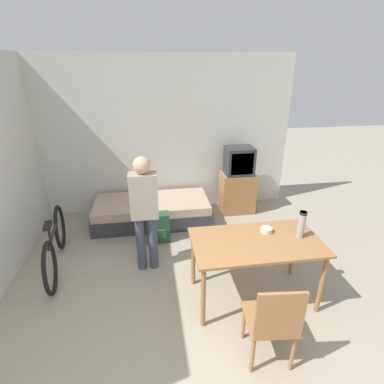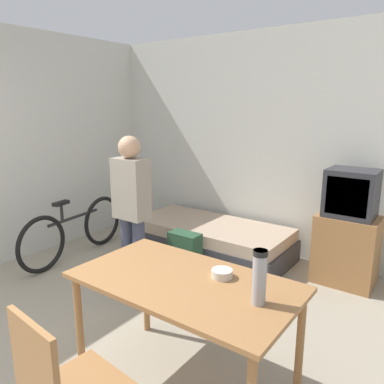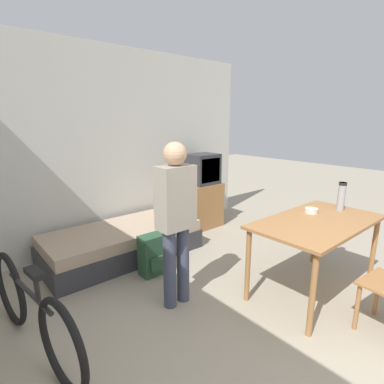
{
  "view_description": "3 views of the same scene",
  "coord_description": "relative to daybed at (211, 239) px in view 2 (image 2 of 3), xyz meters",
  "views": [
    {
      "loc": [
        -0.11,
        -1.64,
        2.58
      ],
      "look_at": [
        0.44,
        1.99,
        0.95
      ],
      "focal_mm": 28.0,
      "sensor_mm": 36.0,
      "label": 1
    },
    {
      "loc": [
        2.29,
        -0.72,
        1.84
      ],
      "look_at": [
        0.4,
        1.89,
        1.08
      ],
      "focal_mm": 35.0,
      "sensor_mm": 36.0,
      "label": 2
    },
    {
      "loc": [
        -1.77,
        -0.34,
        1.74
      ],
      "look_at": [
        0.31,
        2.1,
        0.97
      ],
      "focal_mm": 28.0,
      "sensor_mm": 36.0,
      "label": 3
    }
  ],
  "objects": [
    {
      "name": "bicycle",
      "position": [
        -1.3,
        -1.06,
        0.14
      ],
      "size": [
        0.26,
        1.63,
        0.74
      ],
      "color": "black",
      "rests_on": "ground_plane"
    },
    {
      "name": "wall_left",
      "position": [
        -1.86,
        -1.23,
        1.15
      ],
      "size": [
        0.06,
        4.52,
        2.7
      ],
      "color": "silver",
      "rests_on": "ground_plane"
    },
    {
      "name": "daybed",
      "position": [
        0.0,
        0.0,
        0.0
      ],
      "size": [
        1.97,
        0.9,
        0.4
      ],
      "color": "#333338",
      "rests_on": "ground_plane"
    },
    {
      "name": "mate_bowl",
      "position": [
        1.28,
        -1.84,
        0.61
      ],
      "size": [
        0.14,
        0.14,
        0.05
      ],
      "color": "beige",
      "rests_on": "dining_table"
    },
    {
      "name": "backpack",
      "position": [
        0.07,
        -0.64,
        0.04
      ],
      "size": [
        0.35,
        0.22,
        0.47
      ],
      "color": "#284C33",
      "rests_on": "ground_plane"
    },
    {
      "name": "person_standing",
      "position": [
        -0.09,
        -1.27,
        0.7
      ],
      "size": [
        0.34,
        0.21,
        1.56
      ],
      "color": "#3D4256",
      "rests_on": "ground_plane"
    },
    {
      "name": "wall_back",
      "position": [
        0.11,
        0.56,
        1.15
      ],
      "size": [
        4.87,
        0.06,
        2.7
      ],
      "color": "silver",
      "rests_on": "ground_plane"
    },
    {
      "name": "thermos_flask",
      "position": [
        1.6,
        -2.0,
        0.75
      ],
      "size": [
        0.08,
        0.08,
        0.31
      ],
      "color": "#99999E",
      "rests_on": "dining_table"
    },
    {
      "name": "dining_table",
      "position": [
        1.1,
        -2.01,
        0.49
      ],
      "size": [
        1.41,
        0.78,
        0.78
      ],
      "color": "#9E6B3D",
      "rests_on": "ground_plane"
    },
    {
      "name": "tv",
      "position": [
        1.55,
        0.18,
        0.37
      ],
      "size": [
        0.6,
        0.44,
        1.21
      ],
      "color": "#9E6B3D",
      "rests_on": "ground_plane"
    }
  ]
}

